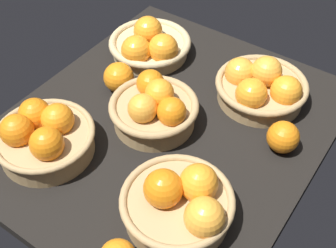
{
  "coord_description": "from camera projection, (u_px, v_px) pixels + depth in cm",
  "views": [
    {
      "loc": [
        -62.39,
        -43.89,
        81.33
      ],
      "look_at": [
        -2.99,
        -2.65,
        7.0
      ],
      "focal_mm": 47.37,
      "sensor_mm": 36.0,
      "label": 1
    }
  ],
  "objects": [
    {
      "name": "basket_near_right",
      "position": [
        261.0,
        87.0,
        1.12
      ],
      "size": [
        23.64,
        23.64,
        11.9
      ],
      "color": "tan",
      "rests_on": "market_tray"
    },
    {
      "name": "loose_orange_front_gap",
      "position": [
        283.0,
        137.0,
        1.01
      ],
      "size": [
        7.52,
        7.52,
        7.52
      ],
      "primitive_type": "sphere",
      "color": "orange",
      "rests_on": "market_tray"
    },
    {
      "name": "basket_far_left",
      "position": [
        44.0,
        136.0,
        1.0
      ],
      "size": [
        22.94,
        22.94,
        11.58
      ],
      "color": "tan",
      "rests_on": "market_tray"
    },
    {
      "name": "loose_orange_back_gap",
      "position": [
        119.0,
        77.0,
        1.16
      ],
      "size": [
        8.04,
        8.04,
        8.04
      ],
      "primitive_type": "sphere",
      "color": "orange",
      "rests_on": "market_tray"
    },
    {
      "name": "market_tray",
      "position": [
        166.0,
        128.0,
        1.1
      ],
      "size": [
        84.0,
        72.0,
        3.0
      ],
      "primitive_type": "cube",
      "color": "black",
      "rests_on": "ground"
    },
    {
      "name": "basket_far_right",
      "position": [
        150.0,
        45.0,
        1.26
      ],
      "size": [
        23.61,
        23.61,
        10.7
      ],
      "color": "tan",
      "rests_on": "market_tray"
    },
    {
      "name": "basket_near_left",
      "position": [
        180.0,
        203.0,
        0.87
      ],
      "size": [
        23.02,
        23.02,
        12.19
      ],
      "color": "tan",
      "rests_on": "market_tray"
    },
    {
      "name": "basket_center",
      "position": [
        155.0,
        108.0,
        1.06
      ],
      "size": [
        21.71,
        21.71,
        12.1
      ],
      "color": "tan",
      "rests_on": "market_tray"
    }
  ]
}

